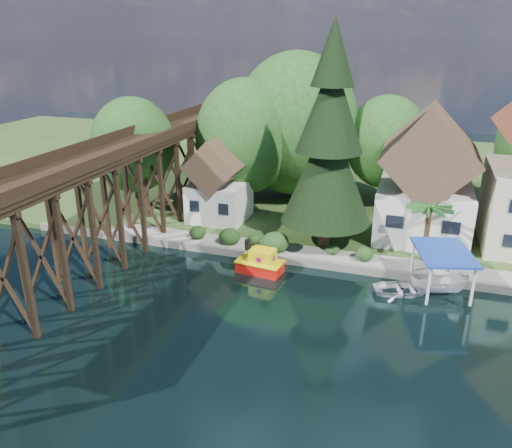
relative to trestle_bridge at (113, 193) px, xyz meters
The scene contains 14 objects.
ground 17.64m from the trestle_bridge, 17.91° to the right, with size 140.00×140.00×0.00m, color black.
bank 33.36m from the trestle_bridge, 60.97° to the left, with size 140.00×52.00×0.50m, color #2B481C.
seawall 20.82m from the trestle_bridge, ahead, with size 60.00×0.40×0.62m, color slate.
promenade 22.90m from the trestle_bridge, 10.63° to the left, with size 50.00×2.60×0.06m, color gray.
trestle_bridge is the anchor object (origin of this frame).
house_left 25.42m from the trestle_bridge, 25.21° to the left, with size 7.64×8.64×11.02m.
shed 10.69m from the trestle_bridge, 61.81° to the left, with size 5.09×5.40×7.85m.
bg_trees 23.48m from the trestle_bridge, 43.41° to the left, with size 49.90×13.30×10.57m.
shrubs 12.79m from the trestle_bridge, 19.72° to the left, with size 15.76×2.47×1.70m.
conifer 17.07m from the trestle_bridge, 21.70° to the left, with size 7.14×7.14×17.58m.
palm_tree 24.05m from the trestle_bridge, 13.59° to the left, with size 4.41×4.41×4.72m.
tugboat 12.62m from the trestle_bridge, ahead, with size 3.66×2.31×2.51m.
boat_white_a 22.68m from the trestle_bridge, ahead, with size 2.89×4.05×0.84m, color white.
boat_canopy 24.82m from the trestle_bridge, ahead, with size 4.58×5.68×3.20m.
Camera 1 is at (5.91, -26.36, 16.96)m, focal length 35.00 mm.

